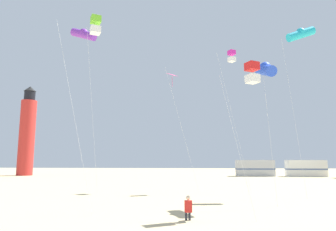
% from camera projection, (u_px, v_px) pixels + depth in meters
% --- Properties ---
extents(kite_flyer_standing, '(0.36, 0.53, 1.16)m').
position_uv_depth(kite_flyer_standing, '(188.00, 208.00, 13.77)').
color(kite_flyer_standing, red).
rests_on(kite_flyer_standing, ground).
extents(kite_tube_cyan, '(2.64, 2.17, 13.91)m').
position_uv_depth(kite_tube_cyan, '(301.00, 34.00, 25.14)').
color(kite_tube_cyan, silver).
rests_on(kite_tube_cyan, ground).
extents(kite_box_magenta, '(2.65, 1.96, 13.48)m').
position_uv_depth(kite_box_magenta, '(232.00, 56.00, 29.62)').
color(kite_box_magenta, silver).
rests_on(kite_box_magenta, ground).
extents(kite_tube_violet, '(2.75, 2.28, 14.45)m').
position_uv_depth(kite_tube_violet, '(84.00, 34.00, 26.52)').
color(kite_tube_violet, silver).
rests_on(kite_tube_violet, ground).
extents(kite_diamond_rainbow, '(3.06, 3.06, 11.29)m').
position_uv_depth(kite_diamond_rainbow, '(173.00, 80.00, 29.45)').
color(kite_diamond_rainbow, silver).
rests_on(kite_diamond_rainbow, ground).
extents(kite_box_scarlet, '(2.15, 2.17, 8.04)m').
position_uv_depth(kite_box_scarlet, '(252.00, 73.00, 16.37)').
color(kite_box_scarlet, silver).
rests_on(kite_box_scarlet, ground).
extents(kite_box_lime, '(3.06, 2.53, 11.80)m').
position_uv_depth(kite_box_lime, '(95.00, 25.00, 19.04)').
color(kite_box_lime, silver).
rests_on(kite_box_lime, ground).
extents(kite_tube_blue, '(0.96, 2.55, 9.30)m').
position_uv_depth(kite_tube_blue, '(265.00, 69.00, 19.57)').
color(kite_tube_blue, silver).
rests_on(kite_tube_blue, ground).
extents(lighthouse_distant, '(2.80, 2.80, 16.80)m').
position_uv_depth(lighthouse_distant, '(27.00, 133.00, 56.47)').
color(lighthouse_distant, red).
rests_on(lighthouse_distant, ground).
extents(rv_van_silver, '(6.57, 2.74, 2.80)m').
position_uv_depth(rv_van_silver, '(255.00, 168.00, 52.97)').
color(rv_van_silver, '#B7BABF').
rests_on(rv_van_silver, ground).
extents(rv_van_white, '(6.47, 2.41, 2.80)m').
position_uv_depth(rv_van_white, '(306.00, 168.00, 51.88)').
color(rv_van_white, white).
rests_on(rv_van_white, ground).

